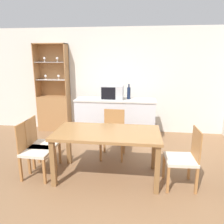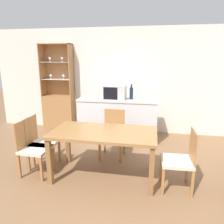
{
  "view_description": "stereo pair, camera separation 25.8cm",
  "coord_description": "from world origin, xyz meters",
  "px_view_note": "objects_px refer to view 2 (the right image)",
  "views": [
    {
      "loc": [
        0.48,
        -2.8,
        1.86
      ],
      "look_at": [
        -0.01,
        1.12,
        0.86
      ],
      "focal_mm": 35.0,
      "sensor_mm": 36.0,
      "label": 1
    },
    {
      "loc": [
        0.74,
        -2.76,
        1.86
      ],
      "look_at": [
        -0.01,
        1.12,
        0.86
      ],
      "focal_mm": 35.0,
      "sensor_mm": 36.0,
      "label": 2
    }
  ],
  "objects_px": {
    "display_cabinet": "(59,105)",
    "wine_bottle": "(131,93)",
    "dining_chair_side_left_near": "(33,148)",
    "dining_chair_side_left_far": "(41,142)",
    "dining_chair_head_far": "(113,134)",
    "dining_table": "(104,137)",
    "dining_chair_side_right_near": "(180,160)",
    "microwave": "(115,92)"
  },
  "relations": [
    {
      "from": "display_cabinet",
      "to": "wine_bottle",
      "type": "relative_size",
      "value": 6.49
    },
    {
      "from": "display_cabinet",
      "to": "dining_chair_side_left_near",
      "type": "height_order",
      "value": "display_cabinet"
    },
    {
      "from": "dining_chair_side_left_far",
      "to": "dining_chair_side_left_near",
      "type": "relative_size",
      "value": 1.0
    },
    {
      "from": "dining_chair_side_left_near",
      "to": "dining_chair_head_far",
      "type": "xyz_separation_m",
      "value": [
        1.14,
        0.88,
        0.0
      ]
    },
    {
      "from": "dining_chair_side_left_near",
      "to": "dining_table",
      "type": "bearing_deg",
      "value": 98.77
    },
    {
      "from": "dining_chair_side_left_far",
      "to": "dining_chair_side_right_near",
      "type": "xyz_separation_m",
      "value": [
        2.27,
        -0.25,
        0.0
      ]
    },
    {
      "from": "dining_chair_side_left_far",
      "to": "dining_chair_head_far",
      "type": "height_order",
      "value": "same"
    },
    {
      "from": "dining_table",
      "to": "dining_chair_side_left_far",
      "type": "relative_size",
      "value": 1.81
    },
    {
      "from": "dining_chair_side_left_far",
      "to": "microwave",
      "type": "xyz_separation_m",
      "value": [
        1.01,
        1.54,
        0.65
      ]
    },
    {
      "from": "dining_chair_head_far",
      "to": "wine_bottle",
      "type": "distance_m",
      "value": 1.16
    },
    {
      "from": "dining_chair_head_far",
      "to": "wine_bottle",
      "type": "relative_size",
      "value": 2.66
    },
    {
      "from": "display_cabinet",
      "to": "wine_bottle",
      "type": "xyz_separation_m",
      "value": [
        1.93,
        -0.44,
        0.46
      ]
    },
    {
      "from": "dining_table",
      "to": "dining_chair_head_far",
      "type": "relative_size",
      "value": 1.81
    },
    {
      "from": "dining_chair_side_right_near",
      "to": "dining_chair_head_far",
      "type": "height_order",
      "value": "same"
    },
    {
      "from": "dining_chair_head_far",
      "to": "wine_bottle",
      "type": "bearing_deg",
      "value": -102.77
    },
    {
      "from": "dining_chair_side_right_near",
      "to": "dining_table",
      "type": "bearing_deg",
      "value": 81.18
    },
    {
      "from": "wine_bottle",
      "to": "dining_chair_side_left_far",
      "type": "bearing_deg",
      "value": -131.18
    },
    {
      "from": "display_cabinet",
      "to": "dining_chair_side_left_near",
      "type": "distance_m",
      "value": 2.33
    },
    {
      "from": "dining_table",
      "to": "dining_chair_side_left_near",
      "type": "height_order",
      "value": "dining_chair_side_left_near"
    },
    {
      "from": "dining_chair_side_right_near",
      "to": "dining_chair_side_left_near",
      "type": "xyz_separation_m",
      "value": [
        -2.27,
        -0.0,
        0.0
      ]
    },
    {
      "from": "display_cabinet",
      "to": "microwave",
      "type": "xyz_separation_m",
      "value": [
        1.57,
        -0.47,
        0.47
      ]
    },
    {
      "from": "dining_chair_side_right_near",
      "to": "wine_bottle",
      "type": "height_order",
      "value": "wine_bottle"
    },
    {
      "from": "microwave",
      "to": "display_cabinet",
      "type": "bearing_deg",
      "value": 163.31
    },
    {
      "from": "dining_chair_head_far",
      "to": "wine_bottle",
      "type": "xyz_separation_m",
      "value": [
        0.24,
        0.94,
        0.64
      ]
    },
    {
      "from": "dining_chair_side_right_near",
      "to": "dining_chair_side_left_near",
      "type": "height_order",
      "value": "same"
    },
    {
      "from": "dining_chair_side_left_near",
      "to": "dining_chair_side_right_near",
      "type": "bearing_deg",
      "value": 92.54
    },
    {
      "from": "dining_chair_side_right_near",
      "to": "dining_chair_head_far",
      "type": "bearing_deg",
      "value": 49.73
    },
    {
      "from": "wine_bottle",
      "to": "dining_chair_side_right_near",
      "type": "bearing_deg",
      "value": -63.75
    },
    {
      "from": "dining_table",
      "to": "dining_chair_side_left_far",
      "type": "height_order",
      "value": "dining_chair_side_left_far"
    },
    {
      "from": "dining_chair_head_far",
      "to": "microwave",
      "type": "relative_size",
      "value": 1.85
    },
    {
      "from": "dining_table",
      "to": "dining_chair_side_right_near",
      "type": "distance_m",
      "value": 1.16
    },
    {
      "from": "dining_chair_side_left_far",
      "to": "dining_table",
      "type": "bearing_deg",
      "value": 80.94
    },
    {
      "from": "display_cabinet",
      "to": "wine_bottle",
      "type": "distance_m",
      "value": 2.03
    },
    {
      "from": "dining_chair_side_left_far",
      "to": "wine_bottle",
      "type": "relative_size",
      "value": 2.66
    },
    {
      "from": "dining_chair_side_left_far",
      "to": "dining_chair_side_right_near",
      "type": "relative_size",
      "value": 1.0
    },
    {
      "from": "dining_chair_side_right_near",
      "to": "wine_bottle",
      "type": "bearing_deg",
      "value": 23.66
    },
    {
      "from": "display_cabinet",
      "to": "microwave",
      "type": "bearing_deg",
      "value": -16.69
    },
    {
      "from": "dining_table",
      "to": "microwave",
      "type": "relative_size",
      "value": 3.34
    },
    {
      "from": "dining_table",
      "to": "microwave",
      "type": "distance_m",
      "value": 1.73
    },
    {
      "from": "dining_table",
      "to": "dining_chair_side_right_near",
      "type": "bearing_deg",
      "value": -6.22
    },
    {
      "from": "display_cabinet",
      "to": "dining_chair_side_left_far",
      "type": "distance_m",
      "value": 2.1
    },
    {
      "from": "display_cabinet",
      "to": "dining_chair_head_far",
      "type": "distance_m",
      "value": 2.19
    }
  ]
}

